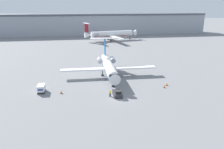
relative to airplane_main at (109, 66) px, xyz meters
The scene contains 10 objects.
ground_plane 17.12m from the airplane_main, 91.26° to the right, with size 600.00×600.00×0.00m, color slate.
terminal_building 103.27m from the airplane_main, 90.21° to the left, with size 180.00×16.80×15.00m.
airplane_main is the anchor object (origin of this frame).
pushback_tug 15.91m from the airplane_main, 91.18° to the right, with size 1.90×3.98×1.69m.
luggage_cart 21.51m from the airplane_main, 151.69° to the right, with size 1.74×3.06×1.90m.
worker_near_tug 16.03m from the airplane_main, 97.66° to the right, with size 0.40×0.24×1.69m.
traffic_cone_left 18.49m from the airplane_main, 139.28° to the right, with size 0.64×0.64×0.76m.
traffic_cone_right 18.28m from the airplane_main, 43.49° to the right, with size 0.55×0.55×0.82m.
traffic_cone_mid 18.32m from the airplane_main, 37.04° to the right, with size 0.63×0.63×0.74m.
airplane_parked_far_left 71.59m from the airplane_main, 80.23° to the left, with size 34.03×36.71×10.94m.
Camera 1 is at (-9.40, -46.95, 21.08)m, focal length 35.00 mm.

